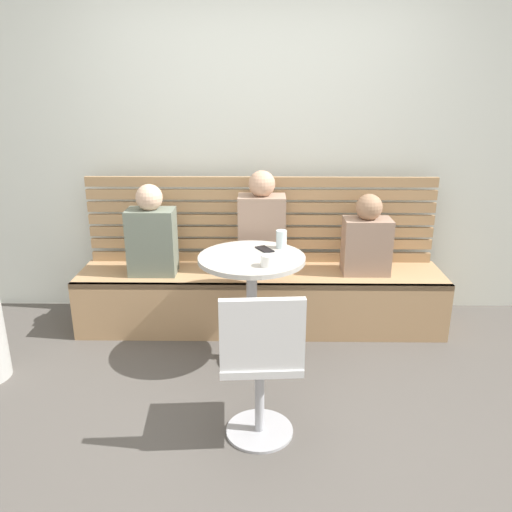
{
  "coord_description": "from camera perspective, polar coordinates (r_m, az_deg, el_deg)",
  "views": [
    {
      "loc": [
        0.01,
        -2.36,
        1.78
      ],
      "look_at": [
        -0.03,
        0.66,
        0.75
      ],
      "focal_mm": 35.92,
      "sensor_mm": 36.0,
      "label": 1
    }
  ],
  "objects": [
    {
      "name": "person_adult",
      "position": [
        3.73,
        0.64,
        3.22
      ],
      "size": [
        0.34,
        0.22,
        0.75
      ],
      "color": "#9E7F6B",
      "rests_on": "booth_bench"
    },
    {
      "name": "cup_glass_tall",
      "position": [
        3.37,
        2.85,
        1.88
      ],
      "size": [
        0.07,
        0.07,
        0.12
      ],
      "primitive_type": "cylinder",
      "color": "silver",
      "rests_on": "cafe_table"
    },
    {
      "name": "cup_ceramic_white",
      "position": [
        3.04,
        1.28,
        -0.52
      ],
      "size": [
        0.08,
        0.08,
        0.07
      ],
      "primitive_type": "cylinder",
      "color": "white",
      "rests_on": "cafe_table"
    },
    {
      "name": "back_wall",
      "position": [
        4.02,
        0.59,
        14.12
      ],
      "size": [
        5.2,
        0.1,
        2.9
      ],
      "primitive_type": "cube",
      "color": "silver",
      "rests_on": "ground"
    },
    {
      "name": "person_child_left",
      "position": [
        3.8,
        12.23,
        1.85
      ],
      "size": [
        0.34,
        0.22,
        0.59
      ],
      "color": "#9E7F6B",
      "rests_on": "booth_bench"
    },
    {
      "name": "ground",
      "position": [
        2.96,
        0.4,
        -18.18
      ],
      "size": [
        8.0,
        8.0,
        0.0
      ],
      "primitive_type": "plane",
      "color": "#514C47"
    },
    {
      "name": "white_chair",
      "position": [
        2.59,
        0.52,
        -11.7
      ],
      "size": [
        0.43,
        0.43,
        0.85
      ],
      "color": "#ADADB2",
      "rests_on": "ground"
    },
    {
      "name": "booth_backrest",
      "position": [
        3.93,
        0.55,
        4.07
      ],
      "size": [
        2.65,
        0.04,
        0.67
      ],
      "color": "#A68157",
      "rests_on": "booth_bench"
    },
    {
      "name": "booth_bench",
      "position": [
        3.89,
        0.51,
        -4.81
      ],
      "size": [
        2.7,
        0.52,
        0.44
      ],
      "color": "tan",
      "rests_on": "ground"
    },
    {
      "name": "phone_on_table",
      "position": [
        3.34,
        0.97,
        0.76
      ],
      "size": [
        0.13,
        0.16,
        0.01
      ],
      "primitive_type": "cube",
      "rotation": [
        0.0,
        0.0,
        0.52
      ],
      "color": "black",
      "rests_on": "cafe_table"
    },
    {
      "name": "person_child_middle",
      "position": [
        3.77,
        -11.54,
        2.31
      ],
      "size": [
        0.34,
        0.22,
        0.66
      ],
      "color": "slate",
      "rests_on": "booth_bench"
    },
    {
      "name": "cafe_table",
      "position": [
        3.3,
        -0.48,
        -3.67
      ],
      "size": [
        0.68,
        0.68,
        0.74
      ],
      "color": "#ADADB2",
      "rests_on": "ground"
    }
  ]
}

